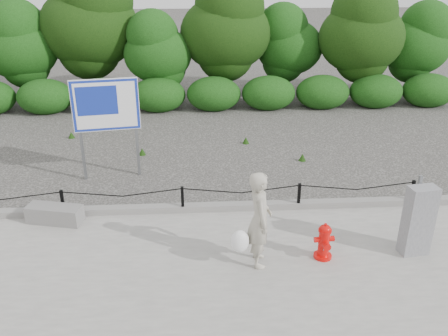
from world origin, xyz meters
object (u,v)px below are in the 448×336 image
fire_hydrant (324,242)px  advertising_sign (106,110)px  utility_cabinet (418,221)px  pedestrian (258,221)px  concrete_block (55,214)px

fire_hydrant → advertising_sign: size_ratio=0.28×
fire_hydrant → advertising_sign: bearing=134.3°
utility_cabinet → pedestrian: bearing=175.0°
pedestrian → utility_cabinet: bearing=-87.6°
utility_cabinet → advertising_sign: (-6.07, 3.82, 1.02)m
pedestrian → utility_cabinet: (2.92, 0.15, -0.19)m
fire_hydrant → pedestrian: 1.33m
utility_cabinet → advertising_sign: size_ratio=0.59×
fire_hydrant → concrete_block: fire_hydrant is taller
utility_cabinet → advertising_sign: bearing=139.9°
utility_cabinet → advertising_sign: advertising_sign is taller
concrete_block → utility_cabinet: utility_cabinet is taller
concrete_block → advertising_sign: 2.86m
concrete_block → advertising_sign: size_ratio=0.45×
fire_hydrant → utility_cabinet: 1.74m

